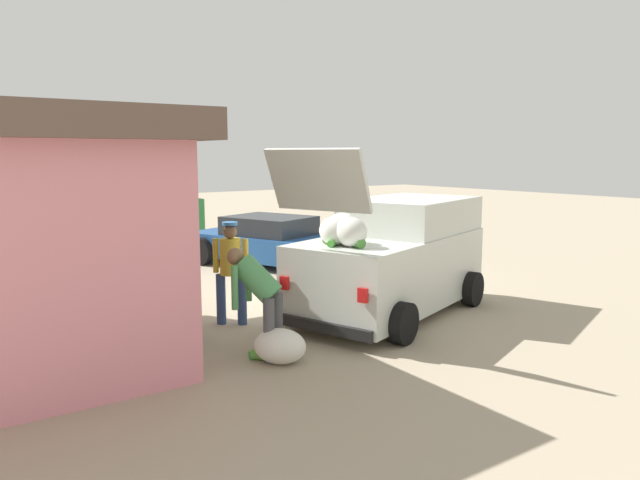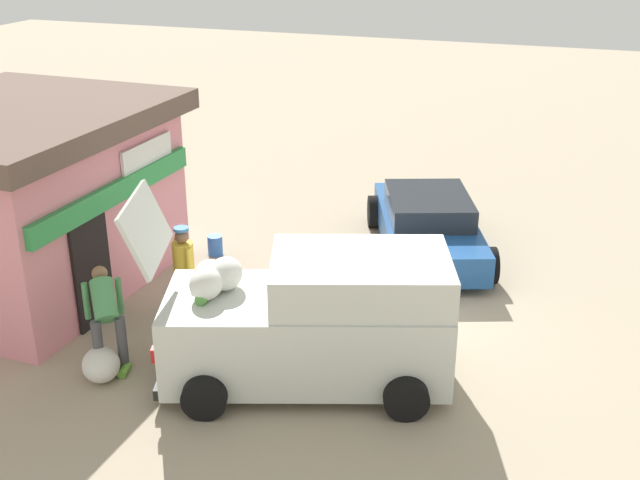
% 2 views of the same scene
% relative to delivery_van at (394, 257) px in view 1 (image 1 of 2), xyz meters
% --- Properties ---
extents(ground_plane, '(60.00, 60.00, 0.00)m').
position_rel_delivery_van_xyz_m(ground_plane, '(1.55, -0.43, -0.97)').
color(ground_plane, tan).
extents(delivery_van, '(3.05, 4.60, 2.78)m').
position_rel_delivery_van_xyz_m(delivery_van, '(0.00, 0.00, 0.00)').
color(delivery_van, silver).
rests_on(delivery_van, ground_plane).
extents(parked_sedan, '(4.43, 3.17, 1.20)m').
position_rel_delivery_van_xyz_m(parked_sedan, '(5.02, -0.55, -0.39)').
color(parked_sedan, '#1E4C8C').
rests_on(parked_sedan, ground_plane).
extents(vendor_standing, '(0.48, 0.48, 1.65)m').
position_rel_delivery_van_xyz_m(vendor_standing, '(0.98, 2.58, -0.03)').
color(vendor_standing, navy).
rests_on(vendor_standing, ground_plane).
extents(customer_bending, '(0.74, 0.72, 1.47)m').
position_rel_delivery_van_xyz_m(customer_bending, '(-0.63, 3.00, -0.07)').
color(customer_bending, '#4C4C51').
rests_on(customer_bending, ground_plane).
extents(unloaded_banana_pile, '(0.93, 0.85, 0.46)m').
position_rel_delivery_van_xyz_m(unloaded_banana_pile, '(-0.97, 2.91, -0.76)').
color(unloaded_banana_pile, silver).
rests_on(unloaded_banana_pile, ground_plane).
extents(paint_bucket, '(0.29, 0.29, 0.39)m').
position_rel_delivery_van_xyz_m(paint_bucket, '(3.54, 3.33, -0.77)').
color(paint_bucket, blue).
rests_on(paint_bucket, ground_plane).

